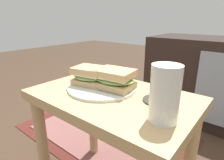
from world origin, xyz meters
The scene contains 8 objects.
side_table centered at (0.00, 0.00, 0.37)m, with size 0.56×0.36×0.46m.
tv_cabinet centered at (0.20, 0.95, 0.29)m, with size 0.96×0.46×0.58m.
area_rug centered at (-0.32, 0.31, 0.00)m, with size 1.05×0.65×0.01m.
plate centered at (-0.06, 0.02, 0.47)m, with size 0.25×0.25×0.01m, color silver.
sandwich_front centered at (-0.11, 0.01, 0.50)m, with size 0.15×0.13×0.07m.
sandwich_back centered at (-0.01, 0.03, 0.50)m, with size 0.15×0.12×0.07m.
beer_glass centered at (0.21, -0.06, 0.53)m, with size 0.07×0.07×0.15m.
coaster centered at (0.15, 0.04, 0.46)m, with size 0.10×0.10×0.01m, color #332D28.
Camera 1 is at (0.37, -0.46, 0.71)m, focal length 30.04 mm.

